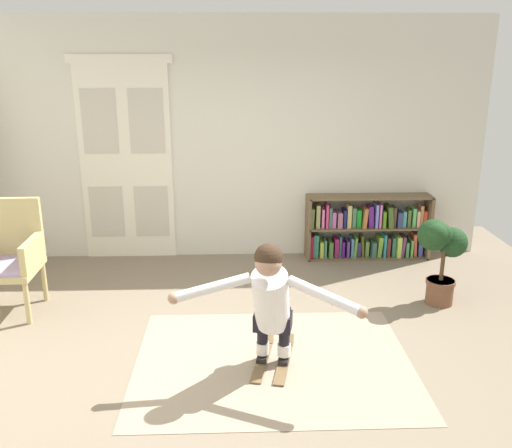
% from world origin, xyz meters
% --- Properties ---
extents(ground_plane, '(7.20, 7.20, 0.00)m').
position_xyz_m(ground_plane, '(0.00, 0.00, 0.00)').
color(ground_plane, '#796B57').
extents(back_wall, '(6.00, 0.10, 2.90)m').
position_xyz_m(back_wall, '(0.00, 2.60, 1.45)').
color(back_wall, beige).
rests_on(back_wall, ground).
extents(double_door, '(1.22, 0.05, 2.45)m').
position_xyz_m(double_door, '(-1.37, 2.54, 1.23)').
color(double_door, silver).
rests_on(double_door, ground).
extents(rug, '(2.28, 1.77, 0.01)m').
position_xyz_m(rug, '(0.25, -0.05, 0.00)').
color(rug, gray).
rests_on(rug, ground).
extents(bookshelf, '(1.53, 0.30, 0.79)m').
position_xyz_m(bookshelf, '(1.57, 2.39, 0.36)').
color(bookshelf, brown).
rests_on(bookshelf, ground).
extents(wicker_chair, '(0.61, 0.61, 1.10)m').
position_xyz_m(wicker_chair, '(-2.29, 1.05, 0.58)').
color(wicker_chair, tan).
rests_on(wicker_chair, ground).
extents(potted_plant, '(0.52, 0.39, 0.88)m').
position_xyz_m(potted_plant, '(2.00, 1.04, 0.58)').
color(potted_plant, brown).
rests_on(potted_plant, ground).
extents(skis_pair, '(0.42, 0.77, 0.07)m').
position_xyz_m(skis_pair, '(0.25, -0.02, 0.02)').
color(skis_pair, brown).
rests_on(skis_pair, rug).
extents(person_skier, '(1.44, 0.75, 1.07)m').
position_xyz_m(person_skier, '(0.21, -0.22, 0.66)').
color(person_skier, white).
rests_on(person_skier, skis_pair).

